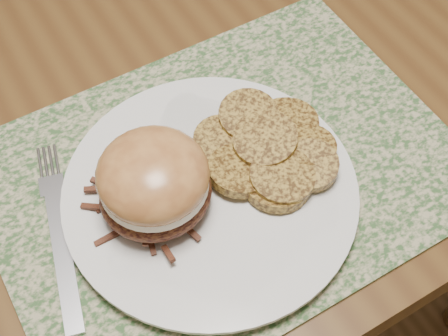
{
  "coord_description": "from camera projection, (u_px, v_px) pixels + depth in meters",
  "views": [
    {
      "loc": [
        0.03,
        -0.54,
        1.26
      ],
      "look_at": [
        0.19,
        -0.27,
        0.79
      ],
      "focal_mm": 50.0,
      "sensor_mm": 36.0,
      "label": 1
    }
  ],
  "objects": [
    {
      "name": "pork_sandwich",
      "position": [
        154.0,
        182.0,
        0.54
      ],
      "size": [
        0.1,
        0.1,
        0.08
      ],
      "rotation": [
        0.0,
        0.0,
        0.01
      ],
      "color": "black",
      "rests_on": "dinner_plate"
    },
    {
      "name": "fork",
      "position": [
        59.0,
        231.0,
        0.57
      ],
      "size": [
        0.07,
        0.2,
        0.0
      ],
      "rotation": [
        0.0,
        0.0,
        -0.25
      ],
      "color": "silver",
      "rests_on": "placemat"
    },
    {
      "name": "dinner_plate",
      "position": [
        210.0,
        193.0,
        0.58
      ],
      "size": [
        0.26,
        0.26,
        0.02
      ],
      "primitive_type": "cylinder",
      "color": "silver",
      "rests_on": "placemat"
    },
    {
      "name": "ground",
      "position": [
        78.0,
        326.0,
        1.3
      ],
      "size": [
        3.5,
        3.5,
        0.0
      ],
      "primitive_type": "plane",
      "color": "#4F351B",
      "rests_on": "ground"
    },
    {
      "name": "placemat",
      "position": [
        224.0,
        172.0,
        0.61
      ],
      "size": [
        0.45,
        0.33,
        0.0
      ],
      "primitive_type": "cube",
      "color": "#33532A",
      "rests_on": "dining_table"
    },
    {
      "name": "roasted_potatoes",
      "position": [
        271.0,
        150.0,
        0.59
      ],
      "size": [
        0.14,
        0.16,
        0.03
      ],
      "color": "olive",
      "rests_on": "dinner_plate"
    }
  ]
}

